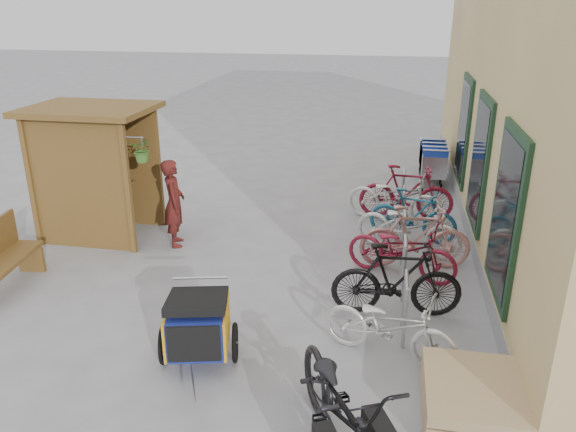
% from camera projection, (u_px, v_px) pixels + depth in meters
% --- Properties ---
extents(ground, '(80.00, 80.00, 0.00)m').
position_uv_depth(ground, '(233.00, 320.00, 7.74)').
color(ground, '#98989B').
extents(kiosk, '(2.49, 1.65, 2.40)m').
position_uv_depth(kiosk, '(90.00, 154.00, 10.00)').
color(kiosk, brown).
rests_on(kiosk, ground).
extents(bike_rack, '(0.05, 5.35, 0.86)m').
position_uv_depth(bike_rack, '(404.00, 231.00, 9.36)').
color(bike_rack, '#A5A8AD').
rests_on(bike_rack, ground).
extents(pallet_stack, '(1.00, 1.20, 0.40)m').
position_uv_depth(pallet_stack, '(472.00, 400.00, 5.87)').
color(pallet_stack, tan).
rests_on(pallet_stack, ground).
extents(shopping_carts, '(0.58, 1.95, 1.04)m').
position_uv_depth(shopping_carts, '(432.00, 157.00, 13.41)').
color(shopping_carts, silver).
rests_on(shopping_carts, ground).
extents(child_trailer, '(1.01, 1.60, 0.92)m').
position_uv_depth(child_trailer, '(198.00, 323.00, 6.70)').
color(child_trailer, navy).
rests_on(child_trailer, ground).
extents(cargo_bike, '(1.58, 2.28, 1.14)m').
position_uv_depth(cargo_bike, '(341.00, 412.00, 5.19)').
color(cargo_bike, black).
rests_on(cargo_bike, ground).
extents(person_kiosk, '(0.55, 0.67, 1.57)m').
position_uv_depth(person_kiosk, '(174.00, 203.00, 9.85)').
color(person_kiosk, maroon).
rests_on(person_kiosk, ground).
extents(bike_0, '(1.78, 1.07, 0.88)m').
position_uv_depth(bike_0, '(390.00, 326.00, 6.77)').
color(bike_0, silver).
rests_on(bike_0, ground).
extents(bike_1, '(1.83, 0.68, 1.07)m').
position_uv_depth(bike_1, '(397.00, 280.00, 7.68)').
color(bike_1, black).
rests_on(bike_1, ground).
extents(bike_2, '(1.88, 1.15, 0.93)m').
position_uv_depth(bike_2, '(402.00, 250.00, 8.79)').
color(bike_2, maroon).
rests_on(bike_2, ground).
extents(bike_3, '(1.83, 0.70, 1.07)m').
position_uv_depth(bike_3, '(415.00, 237.00, 9.06)').
color(bike_3, tan).
rests_on(bike_3, ground).
extents(bike_4, '(1.97, 1.19, 0.98)m').
position_uv_depth(bike_4, '(409.00, 226.00, 9.65)').
color(bike_4, silver).
rests_on(bike_4, ground).
extents(bike_5, '(1.66, 0.82, 0.96)m').
position_uv_depth(bike_5, '(413.00, 215.00, 10.15)').
color(bike_5, '#1D5976').
rests_on(bike_5, ground).
extents(bike_6, '(1.99, 1.10, 0.99)m').
position_uv_depth(bike_6, '(395.00, 197.00, 11.02)').
color(bike_6, silver).
rests_on(bike_6, ground).
extents(bike_7, '(1.86, 0.55, 1.11)m').
position_uv_depth(bike_7, '(406.00, 192.00, 11.11)').
color(bike_7, maroon).
rests_on(bike_7, ground).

